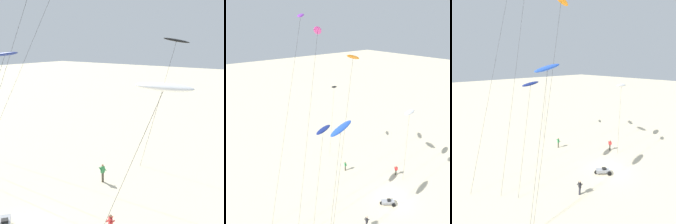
% 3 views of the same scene
% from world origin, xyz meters
% --- Properties ---
extents(kite_black, '(3.78, 2.77, 12.73)m').
position_xyz_m(kite_black, '(2.64, 16.35, 12.24)').
color(kite_black, black).
rests_on(kite_black, ground).
extents(kite_white, '(4.89, 3.06, 10.23)m').
position_xyz_m(kite_white, '(7.93, 4.02, 9.91)').
color(kite_white, white).
rests_on(kite_white, ground).
extents(kite_navy, '(4.98, 3.28, 11.51)m').
position_xyz_m(kite_navy, '(-7.86, 5.28, 11.16)').
color(kite_navy, navy).
rests_on(kite_navy, ground).
extents(kite_flyer_nearest, '(0.60, 0.62, 1.67)m').
position_xyz_m(kite_flyer_nearest, '(-0.60, 9.43, 0.89)').
color(kite_flyer_nearest, '#4C4738').
rests_on(kite_flyer_nearest, ground).
extents(beach_buggy, '(1.98, 1.79, 0.82)m').
position_xyz_m(beach_buggy, '(-1.26, -0.14, 0.43)').
color(beach_buggy, gray).
rests_on(beach_buggy, ground).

